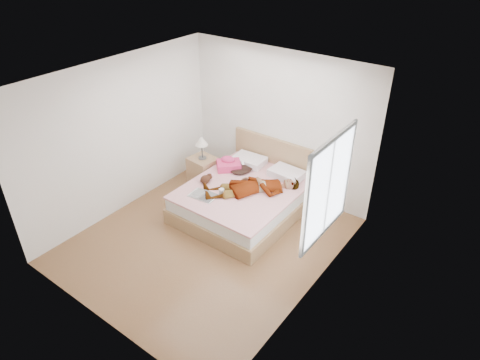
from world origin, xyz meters
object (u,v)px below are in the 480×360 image
Objects in this scene: bed at (246,197)px; woman at (253,184)px; phone at (243,163)px; nightstand at (203,170)px; coffee_mug at (222,192)px; towel at (229,164)px; magazine at (203,195)px; plush_toy at (206,179)px.

woman is at bearing -21.60° from bed.
nightstand is (-0.81, -0.15, -0.35)m from phone.
coffee_mug is at bearing -86.38° from woman.
bed is 3.92× the size of towel.
nightstand reaches higher than magazine.
woman is 1.36m from nightstand.
magazine is at bearing -76.85° from towel.
nightstand is (-0.76, 0.87, -0.18)m from magazine.
bed is (0.32, -0.33, -0.41)m from phone.
phone is at bearing 13.14° from towel.
nightstand is (-1.31, 0.25, -0.28)m from woman.
towel is at bearing -160.45° from woman.
magazine is 1.87× the size of plush_toy.
woman is at bearing -10.70° from nightstand.
coffee_mug reaches higher than magazine.
coffee_mug is at bearing -16.85° from plush_toy.
phone is at bearing 101.70° from coffee_mug.
bed is 2.04× the size of nightstand.
magazine is 3.46× the size of coffee_mug.
bed is 0.57m from coffee_mug.
magazine is 1.17m from nightstand.
phone is 0.73m from plush_toy.
phone is 1.03m from magazine.
magazine is 0.31m from coffee_mug.
phone is at bearing 134.36° from bed.
coffee_mug is (-0.16, -0.47, 0.29)m from bed.
phone is 0.68× the size of coffee_mug.
magazine is at bearing -48.61° from nightstand.
woman is 3.44× the size of magazine.
phone is 0.18× the size of towel.
coffee_mug is at bearing 45.34° from magazine.
woman is at bearing 18.91° from plush_toy.
woman is 11.88× the size of coffee_mug.
woman reaches higher than phone.
towel reaches higher than plush_toy.
nightstand is at bearing -147.49° from woman.
towel is 0.52× the size of nightstand.
bed is 0.73m from towel.
coffee_mug is at bearing -59.52° from towel.
bed is 15.25× the size of coffee_mug.
phone reaches higher than magazine.
woman is at bearing -85.45° from phone.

